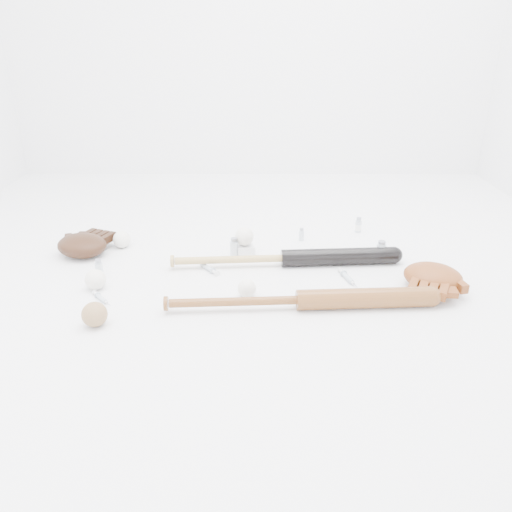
{
  "coord_description": "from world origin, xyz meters",
  "views": [
    {
      "loc": [
        0.06,
        -1.76,
        0.88
      ],
      "look_at": [
        0.04,
        0.04,
        0.06
      ],
      "focal_mm": 35.0,
      "sensor_mm": 36.0,
      "label": 1
    }
  ],
  "objects_px": {
    "bat_wood": "(300,300)",
    "bat_dark": "(284,258)",
    "pedestal": "(245,249)",
    "glove_dark": "(82,245)"
  },
  "relations": [
    {
      "from": "bat_dark",
      "to": "pedestal",
      "type": "bearing_deg",
      "value": 139.59
    },
    {
      "from": "bat_dark",
      "to": "glove_dark",
      "type": "relative_size",
      "value": 3.76
    },
    {
      "from": "glove_dark",
      "to": "pedestal",
      "type": "distance_m",
      "value": 0.69
    },
    {
      "from": "bat_dark",
      "to": "bat_wood",
      "type": "relative_size",
      "value": 0.99
    },
    {
      "from": "bat_wood",
      "to": "glove_dark",
      "type": "height_order",
      "value": "glove_dark"
    },
    {
      "from": "glove_dark",
      "to": "pedestal",
      "type": "xyz_separation_m",
      "value": [
        0.69,
        0.02,
        -0.03
      ]
    },
    {
      "from": "bat_wood",
      "to": "pedestal",
      "type": "xyz_separation_m",
      "value": [
        -0.2,
        0.46,
        -0.02
      ]
    },
    {
      "from": "bat_wood",
      "to": "bat_dark",
      "type": "bearing_deg",
      "value": 92.93
    },
    {
      "from": "bat_wood",
      "to": "pedestal",
      "type": "bearing_deg",
      "value": 110.08
    },
    {
      "from": "glove_dark",
      "to": "pedestal",
      "type": "relative_size",
      "value": 3.48
    }
  ]
}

